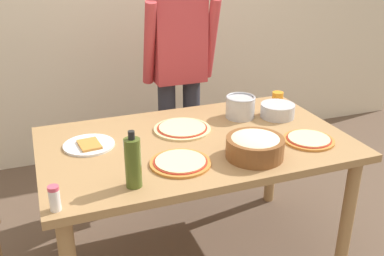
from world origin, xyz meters
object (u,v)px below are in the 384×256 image
(salt_shaker, at_px, (55,198))
(pizza_second_cooked, at_px, (309,140))
(person_cook, at_px, (179,68))
(pizza_raw_on_board, at_px, (182,129))
(steel_pot, at_px, (240,107))
(plate_with_slice, at_px, (89,145))
(dining_table, at_px, (195,156))
(cup_orange, at_px, (278,99))
(olive_oil_bottle, at_px, (133,162))
(pizza_cooked_on_tray, at_px, (180,162))
(popcorn_bowl, at_px, (255,145))
(mixing_bowl_steel, at_px, (278,111))

(salt_shaker, bearing_deg, pizza_second_cooked, 8.62)
(person_cook, height_order, pizza_raw_on_board, person_cook)
(person_cook, bearing_deg, steel_pot, -70.52)
(plate_with_slice, xyz_separation_m, steel_pot, (0.90, 0.09, 0.06))
(dining_table, distance_m, pizza_second_cooked, 0.60)
(pizza_raw_on_board, distance_m, salt_shaker, 0.92)
(pizza_raw_on_board, bearing_deg, dining_table, -82.38)
(cup_orange, bearing_deg, dining_table, -154.81)
(olive_oil_bottle, bearing_deg, pizza_second_cooked, 7.38)
(dining_table, xyz_separation_m, pizza_cooked_on_tray, (-0.16, -0.22, 0.10))
(olive_oil_bottle, relative_size, steel_pot, 1.48)
(popcorn_bowl, bearing_deg, mixing_bowl_steel, 48.26)
(dining_table, height_order, olive_oil_bottle, olive_oil_bottle)
(mixing_bowl_steel, relative_size, olive_oil_bottle, 0.78)
(pizza_second_cooked, bearing_deg, steel_pot, 113.61)
(pizza_cooked_on_tray, height_order, plate_with_slice, plate_with_slice)
(popcorn_bowl, height_order, salt_shaker, popcorn_bowl)
(steel_pot, bearing_deg, popcorn_bowl, -108.45)
(steel_pot, bearing_deg, pizza_raw_on_board, -170.88)
(person_cook, distance_m, plate_with_slice, 0.96)
(person_cook, relative_size, mixing_bowl_steel, 8.10)
(steel_pot, bearing_deg, salt_shaker, -150.44)
(mixing_bowl_steel, bearing_deg, pizza_second_cooked, -93.44)
(plate_with_slice, distance_m, mixing_bowl_steel, 1.11)
(olive_oil_bottle, bearing_deg, pizza_raw_on_board, 51.64)
(dining_table, bearing_deg, steel_pot, 30.27)
(popcorn_bowl, bearing_deg, cup_orange, 51.30)
(plate_with_slice, bearing_deg, olive_oil_bottle, -75.17)
(pizza_second_cooked, bearing_deg, popcorn_bowl, -170.17)
(dining_table, relative_size, plate_with_slice, 6.15)
(mixing_bowl_steel, bearing_deg, olive_oil_bottle, -153.88)
(pizza_raw_on_board, height_order, steel_pot, steel_pot)
(plate_with_slice, distance_m, steel_pot, 0.90)
(pizza_cooked_on_tray, bearing_deg, steel_pot, 39.80)
(plate_with_slice, distance_m, salt_shaker, 0.58)
(mixing_bowl_steel, height_order, cup_orange, cup_orange)
(pizza_cooked_on_tray, bearing_deg, olive_oil_bottle, -154.71)
(person_cook, bearing_deg, olive_oil_bottle, -117.87)
(popcorn_bowl, xyz_separation_m, cup_orange, (0.48, 0.60, -0.02))
(cup_orange, xyz_separation_m, salt_shaker, (-1.42, -0.73, 0.01))
(pizza_raw_on_board, bearing_deg, steel_pot, 9.12)
(pizza_cooked_on_tray, relative_size, cup_orange, 3.41)
(popcorn_bowl, xyz_separation_m, olive_oil_bottle, (-0.61, -0.06, 0.05))
(popcorn_bowl, bearing_deg, pizza_second_cooked, 9.83)
(person_cook, distance_m, pizza_cooked_on_tray, 1.05)
(dining_table, distance_m, pizza_raw_on_board, 0.18)
(person_cook, xyz_separation_m, pizza_second_cooked, (0.38, -0.97, -0.17))
(person_cook, relative_size, pizza_raw_on_board, 5.15)
(popcorn_bowl, bearing_deg, pizza_cooked_on_tray, 171.43)
(pizza_cooked_on_tray, height_order, cup_orange, cup_orange)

